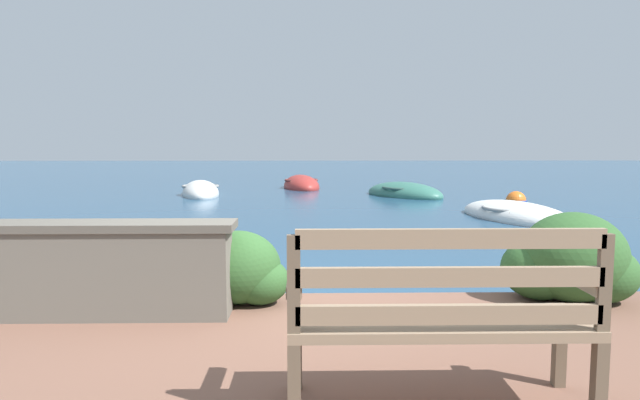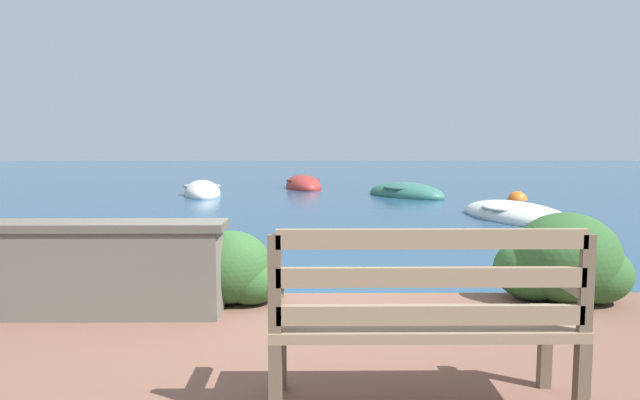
# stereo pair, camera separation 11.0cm
# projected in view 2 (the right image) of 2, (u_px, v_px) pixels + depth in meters

# --- Properties ---
(ground_plane) EXTENTS (80.00, 80.00, 0.00)m
(ground_plane) POSITION_uv_depth(u_px,v_px,m) (263.00, 318.00, 4.97)
(ground_plane) COLOR navy
(park_bench) EXTENTS (1.49, 0.48, 0.93)m
(park_bench) POSITION_uv_depth(u_px,v_px,m) (424.00, 314.00, 2.75)
(park_bench) COLOR brown
(park_bench) RESTS_ON patio_terrace
(stone_wall) EXTENTS (1.96, 0.39, 0.72)m
(stone_wall) POSITION_uv_depth(u_px,v_px,m) (96.00, 268.00, 4.28)
(stone_wall) COLOR #666056
(stone_wall) RESTS_ON patio_terrace
(hedge_clump_left) EXTENTS (0.87, 0.63, 0.59)m
(hedge_clump_left) POSITION_uv_depth(u_px,v_px,m) (228.00, 272.00, 4.64)
(hedge_clump_left) COLOR #2D5628
(hedge_clump_left) RESTS_ON patio_terrace
(hedge_clump_centre) EXTENTS (1.09, 0.78, 0.74)m
(hedge_clump_centre) POSITION_uv_depth(u_px,v_px,m) (563.00, 263.00, 4.67)
(hedge_clump_centre) COLOR #2D5628
(hedge_clump_centre) RESTS_ON patio_terrace
(rowboat_nearest) EXTENTS (2.12, 3.31, 0.61)m
(rowboat_nearest) POSITION_uv_depth(u_px,v_px,m) (515.00, 216.00, 11.26)
(rowboat_nearest) COLOR silver
(rowboat_nearest) RESTS_ON ground_plane
(rowboat_mid) EXTENTS (2.55, 2.85, 0.69)m
(rowboat_mid) POSITION_uv_depth(u_px,v_px,m) (406.00, 194.00, 15.89)
(rowboat_mid) COLOR #336B5B
(rowboat_mid) RESTS_ON ground_plane
(rowboat_far) EXTENTS (1.55, 2.79, 0.74)m
(rowboat_far) POSITION_uv_depth(u_px,v_px,m) (202.00, 193.00, 16.23)
(rowboat_far) COLOR silver
(rowboat_far) RESTS_ON ground_plane
(rowboat_outer) EXTENTS (1.56, 2.56, 0.77)m
(rowboat_outer) POSITION_uv_depth(u_px,v_px,m) (303.00, 186.00, 18.57)
(rowboat_outer) COLOR #9E2D28
(rowboat_outer) RESTS_ON ground_plane
(mooring_buoy) EXTENTS (0.53, 0.53, 0.48)m
(mooring_buoy) POSITION_uv_depth(u_px,v_px,m) (517.00, 201.00, 13.80)
(mooring_buoy) COLOR orange
(mooring_buoy) RESTS_ON ground_plane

